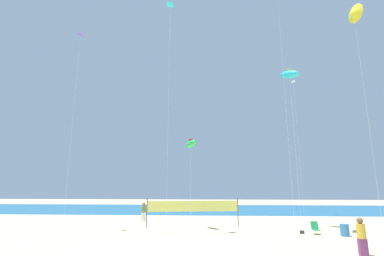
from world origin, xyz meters
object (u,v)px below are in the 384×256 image
kite_cyan_inflatable (290,74)px  kite_green_inflatable (191,144)px  trash_barrel (345,230)px  beach_handbag (302,232)px  kite_violet_diamond (80,43)px  beachgoer_olive_shirt (144,211)px  folding_beach_chair (315,228)px  volleyball_net (193,207)px  kite_white_diamond (294,86)px  kite_cyan_diamond (170,9)px  kite_yellow_delta (354,14)px  beachgoer_mustard_shirt (362,235)px

kite_cyan_inflatable → kite_green_inflatable: (-9.12, -0.92, -6.58)m
trash_barrel → kite_cyan_inflatable: (-1.90, 3.39, 13.18)m
trash_barrel → beach_handbag: trash_barrel is taller
kite_green_inflatable → kite_violet_diamond: kite_violet_diamond is taller
beachgoer_olive_shirt → folding_beach_chair: 16.00m
volleyball_net → kite_green_inflatable: size_ratio=1.07×
beach_handbag → kite_green_inflatable: kite_green_inflatable is taller
kite_violet_diamond → kite_cyan_inflatable: bearing=9.8°
folding_beach_chair → beachgoer_olive_shirt: bearing=144.9°
folding_beach_chair → kite_green_inflatable: kite_green_inflatable is taller
kite_white_diamond → kite_cyan_diamond: size_ratio=0.92×
kite_yellow_delta → kite_cyan_inflatable: size_ratio=1.25×
beachgoer_olive_shirt → beachgoer_mustard_shirt: bearing=-51.5°
beachgoer_mustard_shirt → volleyball_net: 13.32m
beachgoer_olive_shirt → kite_violet_diamond: 16.99m
kite_cyan_inflatable → beachgoer_mustard_shirt: bearing=-89.2°
kite_white_diamond → kite_violet_diamond: size_ratio=1.04×
beachgoer_mustard_shirt → kite_green_inflatable: 13.75m
folding_beach_chair → volleyball_net: 9.78m
folding_beach_chair → beach_handbag: bearing=163.5°
beach_handbag → kite_white_diamond: 21.48m
folding_beach_chair → kite_white_diamond: (3.57, 13.43, 15.90)m
kite_white_diamond → kite_violet_diamond: bearing=-147.9°
beachgoer_mustard_shirt → trash_barrel: (1.78, 5.74, -0.58)m
volleyball_net → kite_violet_diamond: (-9.62, -3.77, 13.96)m
beachgoer_olive_shirt → kite_cyan_inflatable: 19.49m
beachgoer_mustard_shirt → kite_violet_diamond: (-18.74, 5.90, 14.61)m
beachgoer_mustard_shirt → kite_yellow_delta: (4.00, 5.05, 15.96)m
beachgoer_olive_shirt → volleyball_net: size_ratio=0.23×
beachgoer_olive_shirt → kite_yellow_delta: bearing=-32.9°
beachgoer_mustard_shirt → kite_cyan_diamond: (-10.78, 5.15, 17.04)m
trash_barrel → kite_green_inflatable: (-11.03, 2.47, 6.59)m
beachgoer_mustard_shirt → beachgoer_olive_shirt: bearing=-44.3°
kite_green_inflatable → kite_cyan_diamond: 11.54m
volleyball_net → kite_yellow_delta: 20.69m
volleyball_net → beach_handbag: (8.22, -3.09, -1.52)m
kite_white_diamond → kite_violet_diamond: (-22.35, -13.99, -0.76)m
kite_yellow_delta → kite_cyan_inflatable: kite_yellow_delta is taller
beachgoer_olive_shirt → kite_violet_diamond: kite_violet_diamond is taller
beachgoer_mustard_shirt → folding_beach_chair: beachgoer_mustard_shirt is taller
kite_yellow_delta → kite_green_inflatable: bearing=166.6°
beachgoer_olive_shirt → kite_violet_diamond: (-4.37, -7.49, 14.61)m
kite_cyan_inflatable → kite_cyan_diamond: kite_cyan_diamond is taller
trash_barrel → kite_cyan_inflatable: 13.74m
folding_beach_chair → kite_cyan_inflatable: bearing=84.0°
folding_beach_chair → beach_handbag: 1.01m
folding_beach_chair → kite_cyan_diamond: size_ratio=0.05×
trash_barrel → kite_cyan_inflatable: kite_cyan_inflatable is taller
beachgoer_mustard_shirt → kite_white_diamond: size_ratio=0.11×
folding_beach_chair → kite_cyan_diamond: 20.67m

